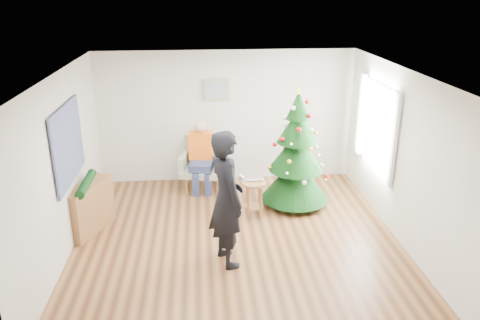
{
  "coord_description": "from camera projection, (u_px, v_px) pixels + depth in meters",
  "views": [
    {
      "loc": [
        -0.51,
        -6.4,
        3.74
      ],
      "look_at": [
        0.1,
        0.6,
        1.1
      ],
      "focal_mm": 35.0,
      "sensor_mm": 36.0,
      "label": 1
    }
  ],
  "objects": [
    {
      "name": "window_panel",
      "position": [
        377.0,
        125.0,
        7.93
      ],
      "size": [
        0.04,
        1.3,
        1.4
      ],
      "primitive_type": "cube",
      "color": "white",
      "rests_on": "wall_right"
    },
    {
      "name": "curtains",
      "position": [
        375.0,
        125.0,
        7.93
      ],
      "size": [
        0.05,
        1.75,
        1.5
      ],
      "color": "white",
      "rests_on": "wall_right"
    },
    {
      "name": "laptop",
      "position": [
        254.0,
        181.0,
        7.83
      ],
      "size": [
        0.37,
        0.25,
        0.03
      ],
      "primitive_type": "imported",
      "rotation": [
        0.0,
        0.0,
        0.07
      ],
      "color": "silver",
      "rests_on": "stool"
    },
    {
      "name": "garland",
      "position": [
        86.0,
        184.0,
        7.32
      ],
      "size": [
        0.14,
        0.9,
        0.14
      ],
      "primitive_type": "cylinder",
      "rotation": [
        1.57,
        0.0,
        0.0
      ],
      "color": "black",
      "rests_on": "console"
    },
    {
      "name": "standing_man",
      "position": [
        226.0,
        199.0,
        6.4
      ],
      "size": [
        0.68,
        0.83,
        1.97
      ],
      "primitive_type": "imported",
      "rotation": [
        0.0,
        0.0,
        1.9
      ],
      "color": "black",
      "rests_on": "floor"
    },
    {
      "name": "armchair",
      "position": [
        202.0,
        169.0,
        9.07
      ],
      "size": [
        0.88,
        0.83,
        1.02
      ],
      "rotation": [
        0.0,
        0.0,
        -0.18
      ],
      "color": "#99A585",
      "rests_on": "floor"
    },
    {
      "name": "wall_right",
      "position": [
        401.0,
        157.0,
        7.07
      ],
      "size": [
        0.0,
        5.0,
        5.0
      ],
      "primitive_type": "plane",
      "rotation": [
        1.57,
        0.0,
        -1.57
      ],
      "color": "silver",
      "rests_on": "floor"
    },
    {
      "name": "wall_left",
      "position": [
        62.0,
        167.0,
        6.66
      ],
      "size": [
        0.0,
        5.0,
        5.0
      ],
      "primitive_type": "plane",
      "rotation": [
        1.57,
        0.0,
        1.57
      ],
      "color": "silver",
      "rests_on": "floor"
    },
    {
      "name": "console",
      "position": [
        89.0,
        208.0,
        7.46
      ],
      "size": [
        0.65,
        1.04,
        0.8
      ],
      "primitive_type": "cube",
      "rotation": [
        0.0,
        0.0,
        -0.38
      ],
      "color": "brown",
      "rests_on": "floor"
    },
    {
      "name": "game_controller",
      "position": [
        242.0,
        177.0,
        6.28
      ],
      "size": [
        0.08,
        0.13,
        0.04
      ],
      "primitive_type": "cube",
      "rotation": [
        0.0,
        0.0,
        0.33
      ],
      "color": "white",
      "rests_on": "standing_man"
    },
    {
      "name": "wall_back",
      "position": [
        227.0,
        117.0,
        9.2
      ],
      "size": [
        5.0,
        0.0,
        5.0
      ],
      "primitive_type": "plane",
      "rotation": [
        1.57,
        0.0,
        0.0
      ],
      "color": "silver",
      "rests_on": "floor"
    },
    {
      "name": "wall_front",
      "position": [
        258.0,
        253.0,
        4.53
      ],
      "size": [
        5.0,
        0.0,
        5.0
      ],
      "primitive_type": "plane",
      "rotation": [
        -1.57,
        0.0,
        0.0
      ],
      "color": "silver",
      "rests_on": "floor"
    },
    {
      "name": "ceiling",
      "position": [
        237.0,
        73.0,
        6.41
      ],
      "size": [
        5.0,
        5.0,
        0.0
      ],
      "primitive_type": "plane",
      "rotation": [
        3.14,
        0.0,
        0.0
      ],
      "color": "white",
      "rests_on": "wall_back"
    },
    {
      "name": "seated_person",
      "position": [
        201.0,
        155.0,
        8.91
      ],
      "size": [
        0.49,
        0.67,
        1.33
      ],
      "rotation": [
        0.0,
        0.0,
        -0.18
      ],
      "color": "navy",
      "rests_on": "armchair"
    },
    {
      "name": "christmas_tree",
      "position": [
        296.0,
        153.0,
        8.18
      ],
      "size": [
        1.2,
        1.2,
        2.16
      ],
      "rotation": [
        0.0,
        0.0,
        -0.16
      ],
      "color": "#3F2816",
      "rests_on": "floor"
    },
    {
      "name": "framed_picture",
      "position": [
        216.0,
        90.0,
        8.95
      ],
      "size": [
        0.52,
        0.05,
        0.42
      ],
      "color": "tan",
      "rests_on": "wall_back"
    },
    {
      "name": "tapestry",
      "position": [
        68.0,
        144.0,
        6.85
      ],
      "size": [
        0.03,
        1.5,
        1.15
      ],
      "primitive_type": "cube",
      "color": "black",
      "rests_on": "wall_left"
    },
    {
      "name": "stool",
      "position": [
        254.0,
        199.0,
        7.95
      ],
      "size": [
        0.43,
        0.43,
        0.64
      ],
      "rotation": [
        0.0,
        0.0,
        -0.28
      ],
      "color": "brown",
      "rests_on": "floor"
    },
    {
      "name": "floor",
      "position": [
        237.0,
        239.0,
        7.32
      ],
      "size": [
        5.0,
        5.0,
        0.0
      ],
      "primitive_type": "plane",
      "color": "brown",
      "rests_on": "ground"
    }
  ]
}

